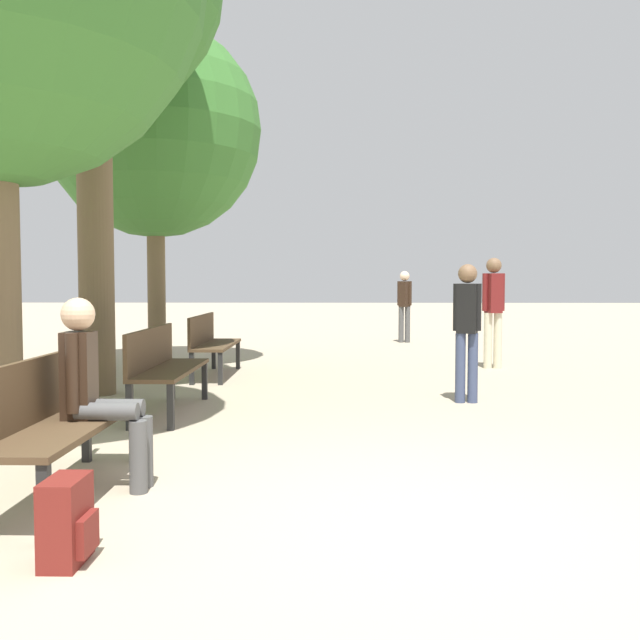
# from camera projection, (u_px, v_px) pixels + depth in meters

# --- Properties ---
(ground_plane) EXTENTS (80.00, 80.00, 0.00)m
(ground_plane) POSITION_uv_depth(u_px,v_px,m) (410.00, 516.00, 4.17)
(ground_plane) COLOR tan
(bench_row_0) EXTENTS (0.47, 1.80, 0.88)m
(bench_row_0) POSITION_uv_depth(u_px,v_px,m) (54.00, 414.00, 4.53)
(bench_row_0) COLOR #4C3823
(bench_row_0) RESTS_ON ground_plane
(bench_row_1) EXTENTS (0.47, 1.80, 0.88)m
(bench_row_1) POSITION_uv_depth(u_px,v_px,m) (162.00, 362.00, 7.38)
(bench_row_1) COLOR #4C3823
(bench_row_1) RESTS_ON ground_plane
(bench_row_2) EXTENTS (0.47, 1.80, 0.88)m
(bench_row_2) POSITION_uv_depth(u_px,v_px,m) (210.00, 340.00, 10.22)
(bench_row_2) COLOR #4C3823
(bench_row_2) RESTS_ON ground_plane
(tree_row_2) EXTENTS (3.40, 3.40, 5.46)m
(tree_row_2) POSITION_uv_depth(u_px,v_px,m) (155.00, 131.00, 11.32)
(tree_row_2) COLOR brown
(tree_row_2) RESTS_ON ground_plane
(person_seated) EXTENTS (0.57, 0.32, 1.27)m
(person_seated) POSITION_uv_depth(u_px,v_px,m) (97.00, 387.00, 4.66)
(person_seated) COLOR #4C4C4C
(person_seated) RESTS_ON ground_plane
(backpack) EXTENTS (0.22, 0.31, 0.42)m
(backpack) POSITION_uv_depth(u_px,v_px,m) (67.00, 522.00, 3.46)
(backpack) COLOR maroon
(backpack) RESTS_ON ground_plane
(pedestrian_near) EXTENTS (0.32, 0.24, 1.56)m
(pedestrian_near) POSITION_uv_depth(u_px,v_px,m) (467.00, 324.00, 7.99)
(pedestrian_near) COLOR #384260
(pedestrian_near) RESTS_ON ground_plane
(pedestrian_mid) EXTENTS (0.35, 0.28, 1.73)m
(pedestrian_mid) POSITION_uv_depth(u_px,v_px,m) (493.00, 305.00, 11.13)
(pedestrian_mid) COLOR beige
(pedestrian_mid) RESTS_ON ground_plane
(pedestrian_far) EXTENTS (0.32, 0.28, 1.58)m
(pedestrian_far) POSITION_uv_depth(u_px,v_px,m) (404.00, 302.00, 15.80)
(pedestrian_far) COLOR #4C4C4C
(pedestrian_far) RESTS_ON ground_plane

